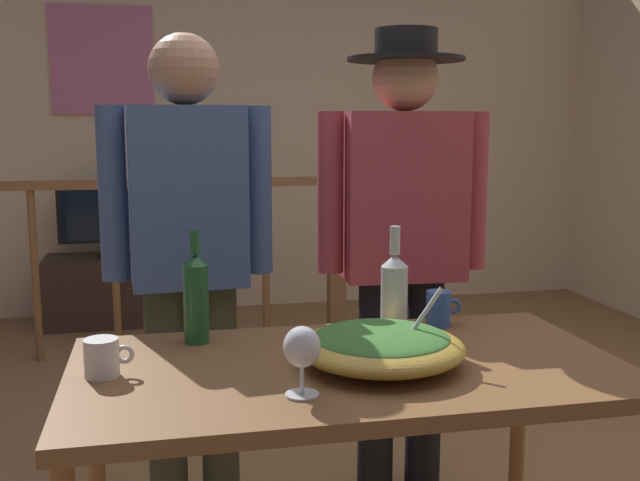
# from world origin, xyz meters

# --- Properties ---
(back_wall) EXTENTS (5.16, 0.10, 2.77)m
(back_wall) POSITION_xyz_m (0.00, 3.11, 1.39)
(back_wall) COLOR beige
(back_wall) RESTS_ON ground_plane
(framed_picture) EXTENTS (0.69, 0.03, 0.73)m
(framed_picture) POSITION_xyz_m (-1.10, 3.05, 1.78)
(framed_picture) COLOR #C46A8E
(stair_railing) EXTENTS (2.73, 0.10, 1.09)m
(stair_railing) POSITION_xyz_m (-0.58, 2.00, 0.66)
(stair_railing) COLOR brown
(stair_railing) RESTS_ON ground_plane
(tv_console) EXTENTS (0.90, 0.40, 0.47)m
(tv_console) POSITION_xyz_m (-1.06, 2.76, 0.23)
(tv_console) COLOR #38281E
(tv_console) RESTS_ON ground_plane
(flat_screen_tv) EXTENTS (0.69, 0.12, 0.49)m
(flat_screen_tv) POSITION_xyz_m (-1.06, 2.73, 0.76)
(flat_screen_tv) COLOR black
(flat_screen_tv) RESTS_ON tv_console
(serving_table) EXTENTS (1.41, 0.76, 0.75)m
(serving_table) POSITION_xyz_m (-0.28, -0.61, 0.68)
(serving_table) COLOR brown
(serving_table) RESTS_ON ground_plane
(salad_bowl) EXTENTS (0.43, 0.43, 0.22)m
(salad_bowl) POSITION_xyz_m (-0.20, -0.64, 0.80)
(salad_bowl) COLOR gold
(salad_bowl) RESTS_ON serving_table
(wine_glass) EXTENTS (0.09, 0.09, 0.16)m
(wine_glass) POSITION_xyz_m (-0.44, -0.82, 0.86)
(wine_glass) COLOR silver
(wine_glass) RESTS_ON serving_table
(wine_bottle_green) EXTENTS (0.07, 0.07, 0.32)m
(wine_bottle_green) POSITION_xyz_m (-0.65, -0.34, 0.88)
(wine_bottle_green) COLOR #1E5628
(wine_bottle_green) RESTS_ON serving_table
(wine_bottle_clear) EXTENTS (0.08, 0.08, 0.32)m
(wine_bottle_clear) POSITION_xyz_m (-0.08, -0.38, 0.88)
(wine_bottle_clear) COLOR silver
(wine_bottle_clear) RESTS_ON serving_table
(mug_white) EXTENTS (0.12, 0.08, 0.09)m
(mug_white) POSITION_xyz_m (-0.89, -0.58, 0.80)
(mug_white) COLOR white
(mug_white) RESTS_ON serving_table
(mug_blue) EXTENTS (0.11, 0.07, 0.11)m
(mug_blue) POSITION_xyz_m (0.08, -0.33, 0.81)
(mug_blue) COLOR #3866B2
(mug_blue) RESTS_ON serving_table
(person_standing_left) EXTENTS (0.56, 0.24, 1.65)m
(person_standing_left) POSITION_xyz_m (-0.65, 0.07, 0.97)
(person_standing_left) COLOR #2D3323
(person_standing_left) RESTS_ON ground_plane
(person_standing_right) EXTENTS (0.61, 0.40, 1.68)m
(person_standing_right) POSITION_xyz_m (0.09, 0.07, 1.01)
(person_standing_right) COLOR black
(person_standing_right) RESTS_ON ground_plane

